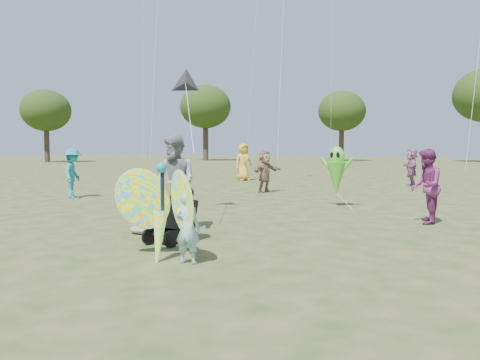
# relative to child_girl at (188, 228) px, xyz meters

# --- Properties ---
(ground) EXTENTS (160.00, 160.00, 0.00)m
(ground) POSITION_rel_child_girl_xyz_m (-0.08, 0.56, -0.53)
(ground) COLOR #51592B
(ground) RESTS_ON ground
(child_girl) EXTENTS (0.43, 0.32, 1.06)m
(child_girl) POSITION_rel_child_girl_xyz_m (0.00, 0.00, 0.00)
(child_girl) COLOR #92C6CE
(child_girl) RESTS_ON ground
(adult_man) EXTENTS (1.07, 0.90, 1.98)m
(adult_man) POSITION_rel_child_girl_xyz_m (-1.85, 2.13, 0.46)
(adult_man) COLOR gray
(adult_man) RESTS_ON ground
(grey_bag) EXTENTS (0.50, 0.41, 0.16)m
(grey_bag) POSITION_rel_child_girl_xyz_m (-2.22, 1.51, -0.45)
(grey_bag) COLOR gray
(grey_bag) RESTS_ON ground
(crowd_d) EXTENTS (0.86, 1.56, 1.60)m
(crowd_d) POSITION_rel_child_girl_xyz_m (-3.88, 10.31, 0.27)
(crowd_d) COLOR #99735E
(crowd_d) RESTS_ON ground
(crowd_e) EXTENTS (0.75, 0.90, 1.68)m
(crowd_e) POSITION_rel_child_girl_xyz_m (2.50, 5.59, 0.31)
(crowd_e) COLOR #7C2966
(crowd_e) RESTS_ON ground
(crowd_g) EXTENTS (1.01, 1.11, 1.91)m
(crowd_g) POSITION_rel_child_girl_xyz_m (-7.66, 15.45, 0.42)
(crowd_g) COLOR gold
(crowd_g) RESTS_ON ground
(crowd_i) EXTENTS (1.11, 1.25, 1.68)m
(crowd_i) POSITION_rel_child_girl_xyz_m (-8.72, 5.45, 0.31)
(crowd_i) COLOR teal
(crowd_i) RESTS_ON ground
(crowd_j) EXTENTS (0.98, 1.63, 1.67)m
(crowd_j) POSITION_rel_child_girl_xyz_m (0.49, 15.87, 0.31)
(crowd_j) COLOR #A05B92
(crowd_j) RESTS_ON ground
(jogging_stroller) EXTENTS (0.64, 1.11, 1.09)m
(jogging_stroller) POSITION_rel_child_girl_xyz_m (-1.13, 1.14, 0.08)
(jogging_stroller) COLOR black
(jogging_stroller) RESTS_ON ground
(butterfly_kite) EXTENTS (1.74, 0.75, 1.68)m
(butterfly_kite) POSITION_rel_child_girl_xyz_m (-0.50, 0.00, 0.20)
(butterfly_kite) COLOR red
(butterfly_kite) RESTS_ON ground
(delta_kite_rig) EXTENTS (2.28, 2.56, 2.20)m
(delta_kite_rig) POSITION_rel_child_girl_xyz_m (-3.26, 4.44, 2.83)
(delta_kite_rig) COLOR black
(delta_kite_rig) RESTS_ON ground
(alien_kite) EXTENTS (1.12, 0.69, 1.74)m
(alien_kite) POSITION_rel_child_girl_xyz_m (-0.18, 7.49, 0.44)
(alien_kite) COLOR #51C92F
(alien_kite) RESTS_ON ground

